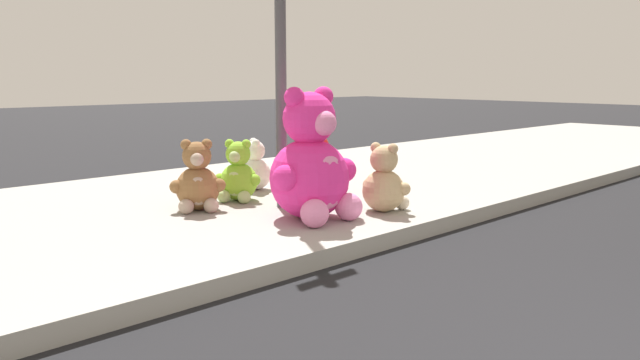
{
  "coord_description": "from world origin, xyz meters",
  "views": [
    {
      "loc": [
        -2.78,
        -0.21,
        1.45
      ],
      "look_at": [
        0.77,
        3.6,
        0.55
      ],
      "focal_mm": 33.88,
      "sensor_mm": 36.0,
      "label": 1
    }
  ],
  "objects": [
    {
      "name": "sign_pole",
      "position": [
        1.0,
        4.4,
        1.85
      ],
      "size": [
        0.56,
        0.11,
        3.2
      ],
      "color": "#4C4C51",
      "rests_on": "sidewalk"
    },
    {
      "name": "plush_brown",
      "position": [
        0.3,
        4.84,
        0.43
      ],
      "size": [
        0.48,
        0.5,
        0.7
      ],
      "color": "olive",
      "rests_on": "sidewalk"
    },
    {
      "name": "plush_pink_large",
      "position": [
        0.87,
        3.81,
        0.63
      ],
      "size": [
        0.93,
        0.82,
        1.21
      ],
      "color": "#F22D93",
      "rests_on": "sidewalk"
    },
    {
      "name": "plush_lime",
      "position": [
        0.86,
        4.96,
        0.41
      ],
      "size": [
        0.47,
        0.46,
        0.65
      ],
      "color": "#8CD133",
      "rests_on": "sidewalk"
    },
    {
      "name": "plush_red",
      "position": [
        1.75,
        4.72,
        0.43
      ],
      "size": [
        0.54,
        0.48,
        0.7
      ],
      "color": "red",
      "rests_on": "sidewalk"
    },
    {
      "name": "sidewalk",
      "position": [
        0.0,
        5.2,
        0.07
      ],
      "size": [
        28.0,
        4.4,
        0.15
      ],
      "primitive_type": "cube",
      "color": "#9E9B93",
      "rests_on": "ground_plane"
    },
    {
      "name": "plush_tan",
      "position": [
        1.6,
        3.57,
        0.42
      ],
      "size": [
        0.47,
        0.51,
        0.67
      ],
      "color": "tan",
      "rests_on": "sidewalk"
    },
    {
      "name": "plush_white",
      "position": [
        1.35,
        5.34,
        0.39
      ],
      "size": [
        0.43,
        0.42,
        0.59
      ],
      "color": "white",
      "rests_on": "sidewalk"
    }
  ]
}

